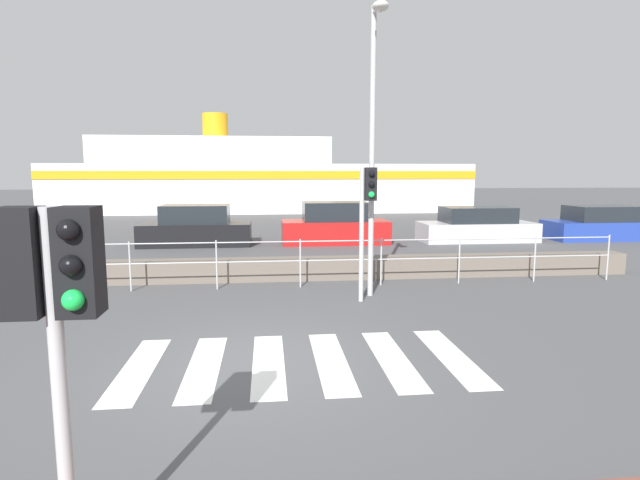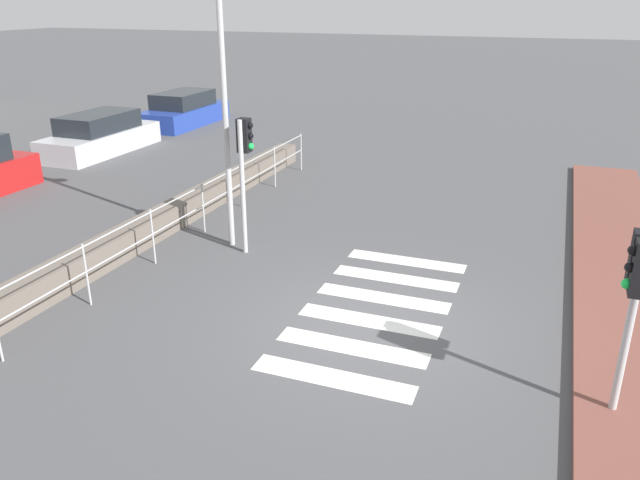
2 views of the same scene
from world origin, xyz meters
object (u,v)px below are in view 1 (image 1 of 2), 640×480
Objects in this scene: traffic_light_near at (53,293)px; traffic_light_far at (367,204)px; ferry_boat at (255,180)px; parked_car_black at (196,228)px; parked_car_blue at (602,225)px; parked_car_red at (335,226)px; streetlamp at (374,122)px; parked_car_silver at (477,227)px.

traffic_light_far reaches higher than traffic_light_near.
ferry_boat is 7.00× the size of parked_car_black.
traffic_light_far is 14.66m from parked_car_blue.
traffic_light_far is at bearing -142.59° from parked_car_blue.
parked_car_red is 0.92× the size of parked_car_blue.
ferry_boat reaches higher than streetlamp.
parked_car_black is at bearing 180.00° from parked_car_silver.
parked_car_red is at bearing 86.53° from traffic_light_far.
traffic_light_near is 21.83m from parked_car_blue.
streetlamp is at bearing -83.25° from ferry_boat.
parked_car_blue is at bearing 0.00° from parked_car_red.
traffic_light_near is at bearing -121.34° from parked_car_silver.
streetlamp reaches higher than parked_car_blue.
traffic_light_near is 16.36m from parked_car_red.
parked_car_blue is (11.05, 0.00, -0.09)m from parked_car_red.
parked_car_red is at bearing 87.68° from streetlamp.
traffic_light_near is 0.09× the size of ferry_boat.
streetlamp is 10.93m from parked_car_silver.
traffic_light_near is 0.61× the size of parked_car_red.
parked_car_red is at bearing -180.00° from parked_car_blue.
traffic_light_near is 0.55× the size of parked_car_silver.
parked_car_silver is (9.22, -18.15, -1.60)m from ferry_boat.
streetlamp is at bearing -143.23° from parked_car_blue.
parked_car_blue is (16.32, 0.00, -0.06)m from parked_car_black.
traffic_light_near is at bearing -103.91° from parked_car_red.
parked_car_black is at bearing 120.07° from streetlamp.
parked_car_blue is at bearing 0.00° from parked_car_black.
parked_car_silver is at bearing 54.53° from streetlamp.
traffic_light_far is 27.17m from ferry_boat.
parked_car_red is at bearing 76.09° from traffic_light_near.
traffic_light_far reaches higher than parked_car_black.
traffic_light_far is 0.10× the size of ferry_boat.
parked_car_silver is at bearing -63.07° from ferry_boat.
traffic_light_near is 7.75m from traffic_light_far.
streetlamp is (0.19, 0.35, 1.70)m from traffic_light_far.
traffic_light_far is at bearing -125.23° from parked_car_silver.
traffic_light_near reaches higher than parked_car_black.
streetlamp reaches higher than traffic_light_far.
parked_car_black is (-1.35, 15.83, -1.31)m from traffic_light_near.
traffic_light_near reaches higher than parked_car_blue.
parked_car_black is 0.90× the size of parked_car_silver.
parked_car_blue is (11.39, 8.51, -3.18)m from streetlamp.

